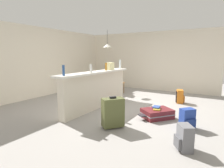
# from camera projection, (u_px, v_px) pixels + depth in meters

# --- Properties ---
(ground_plane) EXTENTS (13.00, 13.00, 0.05)m
(ground_plane) POSITION_uv_depth(u_px,v_px,m) (118.00, 106.00, 5.66)
(ground_plane) COLOR gray
(wall_back) EXTENTS (6.60, 0.10, 2.50)m
(wall_back) POSITION_uv_depth(u_px,v_px,m) (48.00, 62.00, 7.01)
(wall_back) COLOR silver
(wall_back) RESTS_ON ground_plane
(wall_right) EXTENTS (0.10, 6.00, 2.50)m
(wall_right) POSITION_uv_depth(u_px,v_px,m) (146.00, 61.00, 8.21)
(wall_right) COLOR silver
(wall_right) RESTS_ON ground_plane
(partition_half_wall) EXTENTS (2.80, 0.20, 1.01)m
(partition_half_wall) POSITION_uv_depth(u_px,v_px,m) (97.00, 91.00, 5.31)
(partition_half_wall) COLOR silver
(partition_half_wall) RESTS_ON ground_plane
(bar_countertop) EXTENTS (2.96, 0.40, 0.05)m
(bar_countertop) POSITION_uv_depth(u_px,v_px,m) (97.00, 72.00, 5.23)
(bar_countertop) COLOR white
(bar_countertop) RESTS_ON partition_half_wall
(bottle_blue) EXTENTS (0.06, 0.06, 0.24)m
(bottle_blue) POSITION_uv_depth(u_px,v_px,m) (64.00, 70.00, 4.10)
(bottle_blue) COLOR #284C89
(bottle_blue) RESTS_ON bar_countertop
(bottle_white) EXTENTS (0.06, 0.06, 0.22)m
(bottle_white) POSITION_uv_depth(u_px,v_px,m) (91.00, 68.00, 4.83)
(bottle_white) COLOR silver
(bottle_white) RESTS_ON bar_countertop
(bottle_amber) EXTENTS (0.06, 0.06, 0.23)m
(bottle_amber) POSITION_uv_depth(u_px,v_px,m) (106.00, 67.00, 5.54)
(bottle_amber) COLOR #9E661E
(bottle_amber) RESTS_ON bar_countertop
(bottle_clear) EXTENTS (0.06, 0.06, 0.30)m
(bottle_clear) POSITION_uv_depth(u_px,v_px,m) (120.00, 64.00, 6.23)
(bottle_clear) COLOR silver
(bottle_clear) RESTS_ON bar_countertop
(grocery_bag) EXTENTS (0.26, 0.18, 0.22)m
(grocery_bag) POSITION_uv_depth(u_px,v_px,m) (110.00, 66.00, 5.83)
(grocery_bag) COLOR beige
(grocery_bag) RESTS_ON bar_countertop
(dining_table) EXTENTS (1.10, 0.80, 0.74)m
(dining_table) POSITION_uv_depth(u_px,v_px,m) (105.00, 76.00, 7.57)
(dining_table) COLOR brown
(dining_table) RESTS_ON ground_plane
(dining_chair_near_partition) EXTENTS (0.46, 0.46, 0.93)m
(dining_chair_near_partition) POSITION_uv_depth(u_px,v_px,m) (117.00, 81.00, 7.29)
(dining_chair_near_partition) COLOR #9E754C
(dining_chair_near_partition) RESTS_ON ground_plane
(pendant_lamp) EXTENTS (0.34, 0.34, 0.73)m
(pendant_lamp) POSITION_uv_depth(u_px,v_px,m) (107.00, 46.00, 7.42)
(pendant_lamp) COLOR black
(suitcase_flat_maroon) EXTENTS (0.85, 0.82, 0.22)m
(suitcase_flat_maroon) POSITION_uv_depth(u_px,v_px,m) (157.00, 113.00, 4.49)
(suitcase_flat_maroon) COLOR maroon
(suitcase_flat_maroon) RESTS_ON ground_plane
(backpack_blue) EXTENTS (0.34, 0.34, 0.42)m
(backpack_blue) POSITION_uv_depth(u_px,v_px,m) (187.00, 119.00, 3.83)
(backpack_blue) COLOR #233D93
(backpack_blue) RESTS_ON ground_plane
(suitcase_upright_olive) EXTENTS (0.49, 0.46, 0.67)m
(suitcase_upright_olive) POSITION_uv_depth(u_px,v_px,m) (113.00, 112.00, 3.85)
(suitcase_upright_olive) COLOR #51562D
(suitcase_upright_olive) RESTS_ON ground_plane
(backpack_orange) EXTENTS (0.32, 0.30, 0.42)m
(backpack_orange) POSITION_uv_depth(u_px,v_px,m) (180.00, 97.00, 5.89)
(backpack_orange) COLOR orange
(backpack_orange) RESTS_ON ground_plane
(backpack_grey) EXTENTS (0.33, 0.33, 0.42)m
(backpack_grey) POSITION_uv_depth(u_px,v_px,m) (184.00, 138.00, 2.95)
(backpack_grey) COLOR slate
(backpack_grey) RESTS_ON ground_plane
(book_stack) EXTENTS (0.31, 0.23, 0.06)m
(book_stack) POSITION_uv_depth(u_px,v_px,m) (157.00, 108.00, 4.47)
(book_stack) COLOR gold
(book_stack) RESTS_ON suitcase_flat_maroon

